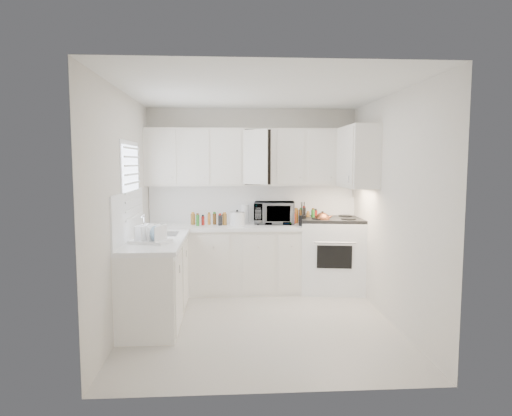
{
  "coord_description": "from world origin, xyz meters",
  "views": [
    {
      "loc": [
        -0.37,
        -5.02,
        1.83
      ],
      "look_at": [
        0.0,
        0.7,
        1.25
      ],
      "focal_mm": 31.84,
      "sensor_mm": 36.0,
      "label": 1
    }
  ],
  "objects": [
    {
      "name": "spice_left_6",
      "position": [
        -0.4,
        1.42,
        1.02
      ],
      "size": [
        0.06,
        0.06,
        0.13
      ],
      "primitive_type": "cylinder",
      "color": "#9E6A2B",
      "rests_on": "countertop_back"
    },
    {
      "name": "sink",
      "position": [
        -1.19,
        0.55,
        1.07
      ],
      "size": [
        0.42,
        0.38,
        0.3
      ],
      "primitive_type": null,
      "color": "gray",
      "rests_on": "countertop_left"
    },
    {
      "name": "frying_pan",
      "position": [
        1.3,
        1.42,
        0.96
      ],
      "size": [
        0.28,
        0.43,
        0.04
      ],
      "primitive_type": null,
      "rotation": [
        0.0,
        0.0,
        -0.08
      ],
      "color": "black",
      "rests_on": "stove"
    },
    {
      "name": "ceiling",
      "position": [
        0.0,
        0.0,
        2.6
      ],
      "size": [
        3.2,
        3.2,
        0.0
      ],
      "primitive_type": "plane",
      "rotation": [
        3.14,
        0.0,
        0.0
      ],
      "color": "white",
      "rests_on": "ground"
    },
    {
      "name": "sauce_right_5",
      "position": [
        0.85,
        1.4,
        1.05
      ],
      "size": [
        0.06,
        0.06,
        0.19
      ],
      "primitive_type": "cylinder",
      "color": "#297727",
      "rests_on": "countertop_back"
    },
    {
      "name": "spice_left_3",
      "position": [
        -0.62,
        1.33,
        1.02
      ],
      "size": [
        0.06,
        0.06,
        0.13
      ],
      "primitive_type": "cylinder",
      "color": "orange",
      "rests_on": "countertop_back"
    },
    {
      "name": "sauce_right_2",
      "position": [
        0.69,
        1.46,
        1.05
      ],
      "size": [
        0.06,
        0.06,
        0.19
      ],
      "primitive_type": "cylinder",
      "color": "brown",
      "rests_on": "countertop_back"
    },
    {
      "name": "lower_cabinets_left",
      "position": [
        -1.2,
        0.2,
        0.45
      ],
      "size": [
        0.6,
        1.6,
        0.9
      ],
      "primitive_type": null,
      "color": "silver",
      "rests_on": "floor"
    },
    {
      "name": "spice_left_5",
      "position": [
        -0.47,
        1.33,
        1.02
      ],
      "size": [
        0.06,
        0.06,
        0.13
      ],
      "primitive_type": "cylinder",
      "color": "black",
      "rests_on": "countertop_back"
    },
    {
      "name": "backsplash_back",
      "position": [
        0.0,
        1.59,
        1.23
      ],
      "size": [
        2.98,
        0.02,
        0.55
      ],
      "primitive_type": "cube",
      "color": "white",
      "rests_on": "wall_back"
    },
    {
      "name": "spice_left_4",
      "position": [
        -0.55,
        1.42,
        1.02
      ],
      "size": [
        0.06,
        0.06,
        0.13
      ],
      "primitive_type": "cylinder",
      "color": "brown",
      "rests_on": "countertop_back"
    },
    {
      "name": "tea_kettle",
      "position": [
        0.94,
        1.1,
        1.06
      ],
      "size": [
        0.3,
        0.27,
        0.23
      ],
      "primitive_type": null,
      "rotation": [
        0.0,
        0.0,
        -0.25
      ],
      "color": "brown",
      "rests_on": "stove"
    },
    {
      "name": "wall_back",
      "position": [
        0.0,
        1.6,
        1.3
      ],
      "size": [
        3.0,
        0.0,
        3.0
      ],
      "primitive_type": "plane",
      "rotation": [
        1.57,
        0.0,
        0.0
      ],
      "color": "silver",
      "rests_on": "ground"
    },
    {
      "name": "wall_left",
      "position": [
        -1.5,
        0.0,
        1.3
      ],
      "size": [
        0.0,
        3.2,
        3.2
      ],
      "primitive_type": "plane",
      "rotation": [
        1.57,
        0.0,
        1.57
      ],
      "color": "silver",
      "rests_on": "ground"
    },
    {
      "name": "sauce_right_1",
      "position": [
        0.64,
        1.4,
        1.05
      ],
      "size": [
        0.06,
        0.06,
        0.19
      ],
      "primitive_type": "cylinder",
      "color": "orange",
      "rests_on": "countertop_back"
    },
    {
      "name": "countertop_left",
      "position": [
        -1.19,
        0.2,
        0.93
      ],
      "size": [
        0.64,
        1.62,
        0.05
      ],
      "primitive_type": "cube",
      "color": "white",
      "rests_on": "lower_cabinets_left"
    },
    {
      "name": "spice_left_2",
      "position": [
        -0.7,
        1.42,
        1.02
      ],
      "size": [
        0.06,
        0.06,
        0.13
      ],
      "primitive_type": "cylinder",
      "color": "#AA1C16",
      "rests_on": "countertop_back"
    },
    {
      "name": "upper_cabinets_back",
      "position": [
        0.0,
        1.44,
        1.5
      ],
      "size": [
        3.0,
        0.33,
        0.8
      ],
      "primitive_type": null,
      "color": "silver",
      "rests_on": "wall_back"
    },
    {
      "name": "backsplash_left",
      "position": [
        -1.49,
        0.2,
        1.23
      ],
      "size": [
        0.02,
        1.6,
        0.55
      ],
      "primitive_type": "cube",
      "color": "white",
      "rests_on": "wall_left"
    },
    {
      "name": "microwave",
      "position": [
        0.31,
        1.41,
        1.14
      ],
      "size": [
        0.6,
        0.37,
        0.39
      ],
      "primitive_type": "imported",
      "rotation": [
        0.0,
        0.0,
        -0.11
      ],
      "color": "gray",
      "rests_on": "countertop_back"
    },
    {
      "name": "sauce_right_3",
      "position": [
        0.74,
        1.4,
        1.05
      ],
      "size": [
        0.06,
        0.06,
        0.19
      ],
      "primitive_type": "cylinder",
      "color": "black",
      "rests_on": "countertop_back"
    },
    {
      "name": "paper_towel",
      "position": [
        -0.11,
        1.46,
        1.08
      ],
      "size": [
        0.12,
        0.12,
        0.27
      ],
      "primitive_type": "cylinder",
      "color": "white",
      "rests_on": "countertop_back"
    },
    {
      "name": "rice_cooker",
      "position": [
        -0.23,
        1.32,
        1.06
      ],
      "size": [
        0.24,
        0.24,
        0.21
      ],
      "primitive_type": null,
      "rotation": [
        0.0,
        0.0,
        -0.15
      ],
      "color": "white",
      "rests_on": "countertop_back"
    },
    {
      "name": "stove",
      "position": [
        1.12,
        1.26,
        0.67
      ],
      "size": [
        0.96,
        0.83,
        1.34
      ],
      "primitive_type": null,
      "rotation": [
        0.0,
        0.0,
        -0.14
      ],
      "color": "white",
      "rests_on": "floor"
    },
    {
      "name": "sauce_right_4",
      "position": [
        0.8,
        1.46,
        1.05
      ],
      "size": [
        0.06,
        0.06,
        0.19
      ],
      "primitive_type": "cylinder",
      "color": "#9E6A2B",
      "rests_on": "countertop_back"
    },
    {
      "name": "spice_left_0",
      "position": [
        -0.85,
        1.42,
        1.02
      ],
      "size": [
        0.06,
        0.06,
        0.13
      ],
      "primitive_type": "cylinder",
      "color": "#9E6A2B",
      "rests_on": "countertop_back"
    },
    {
      "name": "sauce_right_6",
      "position": [
        0.91,
        1.46,
        1.05
      ],
      "size": [
        0.06,
        0.06,
        0.19
      ],
      "primitive_type": "cylinder",
      "color": "#AA1C16",
      "rests_on": "countertop_back"
    },
    {
      "name": "floor",
      "position": [
        0.0,
        0.0,
        0.0
      ],
      "size": [
        3.2,
        3.2,
        0.0
      ],
      "primitive_type": "plane",
      "color": "beige",
      "rests_on": "ground"
    },
    {
      "name": "countertop_back",
      "position": [
        -0.39,
        1.29,
        0.93
      ],
      "size": [
        2.24,
        0.64,
        0.05
      ],
      "primitive_type": "cube",
      "color": "white",
      "rests_on": "lower_cabinets_back"
    },
    {
      "name": "window_blinds",
      "position": [
        -1.48,
        0.35,
        1.55
      ],
      "size": [
        0.06,
        0.96,
        1.06
      ],
      "primitive_type": null,
      "color": "white",
      "rests_on": "wall_left"
    },
    {
      "name": "wall_front",
      "position": [
        0.0,
        -1.6,
        1.3
      ],
      "size": [
        3.0,
        0.0,
        3.0
      ],
      "primitive_type": "plane",
      "rotation": [
        -1.57,
        0.0,
        0.0
      ],
      "color": "silver",
      "rests_on": "ground"
    },
    {
      "name": "spice_left_1",
      "position": [
        -0.78,
        1.33,
        1.02
      ],
      "size": [
        0.06,
        0.06,
        0.13
      ],
      "primitive_type": "cylinder",
      "color": "#297727",
      "rests_on": "countertop_back"
    },
    {
      "name": "wall_right",
      "position": [
        1.5,
        0.0,
        1.3
      ],
      "size": [
        0.0,
        3.2,
        3.2
      ],
      "primitive_type": "plane",
      "rotation": [
        1.57,
        0.0,
        -1.57
      ],
      "color": "silver",
      "rests_on": "ground"
    },
    {
      "name": "lower_cabinets_back",
      "position": [
        -0.39,
        1.3,
        0.45
      ],
      "size": [
        2.22,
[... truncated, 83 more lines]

